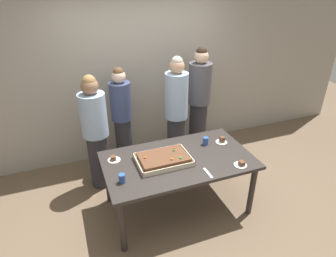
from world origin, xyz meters
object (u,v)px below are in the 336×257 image
Objects in this scene: plated_slice_near_left at (241,164)px; plated_slice_near_right at (222,141)px; person_green_shirt_behind at (96,132)px; person_far_right_suit at (199,102)px; drink_cup_middle at (206,141)px; sheet_cake at (163,159)px; party_table at (178,165)px; person_serving_front at (176,115)px; person_striped_tie_right at (122,118)px; cake_server_utensil at (208,173)px; plated_slice_far_left at (114,159)px; drink_cup_nearest at (122,178)px.

plated_slice_near_left is 1.00× the size of plated_slice_near_right.
person_far_right_suit is (1.64, 0.26, 0.08)m from person_green_shirt_behind.
sheet_cake is at bearing -164.04° from drink_cup_middle.
plated_slice_near_left is 0.08× the size of person_far_right_suit.
person_serving_front is (0.30, 0.81, 0.26)m from party_table.
plated_slice_near_left is at bearing 35.26° from person_far_right_suit.
person_striped_tie_right is (-1.03, 1.55, 0.07)m from plated_slice_near_left.
plated_slice_near_right is 1.50× the size of drink_cup_middle.
plated_slice_near_left is at bearing -0.33° from cake_server_utensil.
party_table is 11.76× the size of plated_slice_far_left.
cake_server_utensil is 0.11× the size of person_far_right_suit.
plated_slice_far_left is 1.50× the size of drink_cup_middle.
sheet_cake is 0.35× the size of person_far_right_suit.
cake_server_utensil is (-0.42, 0.00, -0.02)m from plated_slice_near_left.
person_green_shirt_behind is at bearing -38.65° from person_far_right_suit.
plated_slice_far_left reaches higher than party_table.
cake_server_utensil is at bearing -132.00° from plated_slice_near_right.
party_table is 1.25m from person_striped_tie_right.
plated_slice_far_left reaches higher than cake_server_utensil.
drink_cup_middle is (-0.16, 0.57, 0.03)m from plated_slice_near_left.
plated_slice_near_left is at bearing 22.65° from person_striped_tie_right.
drink_cup_nearest reaches higher than plated_slice_far_left.
person_green_shirt_behind reaches higher than drink_cup_nearest.
person_far_right_suit is at bearing 75.30° from person_striped_tie_right.
person_serving_front is (1.03, 0.57, 0.16)m from plated_slice_far_left.
person_far_right_suit reaches higher than plated_slice_near_right.
person_green_shirt_behind is at bearing 130.66° from cake_server_utensil.
sheet_cake reaches higher than plated_slice_near_left.
person_serving_front is (0.49, 0.80, 0.14)m from sheet_cake.
cake_server_utensil is at bearing -114.62° from drink_cup_middle.
plated_slice_near_right is (0.86, 0.15, -0.02)m from sheet_cake.
party_table is at bearing -18.38° from plated_slice_far_left.
plated_slice_far_left is 0.09× the size of person_serving_front.
drink_cup_middle is 0.06× the size of person_serving_front.
drink_cup_nearest is 1.99m from person_far_right_suit.
person_green_shirt_behind is at bearing 128.48° from sheet_cake.
plated_slice_far_left is 0.99m from person_striped_tie_right.
person_serving_front reaches higher than plated_slice_near_left.
sheet_cake is 0.36× the size of person_serving_front.
person_striped_tie_right is (-0.71, 0.36, -0.09)m from person_serving_front.
drink_cup_nearest is 1.03m from person_green_shirt_behind.
drink_cup_middle is at bearing 22.70° from party_table.
party_table is 0.43m from cake_server_utensil.
plated_slice_far_left is at bearing -27.49° from person_green_shirt_behind.
person_serving_front is at bearing 44.58° from drink_cup_nearest.
person_striped_tie_right is at bearing 77.19° from drink_cup_nearest.
plated_slice_near_left is 1.24m from person_serving_front.
person_striped_tie_right is (-0.41, 1.17, 0.17)m from party_table.
plated_slice_near_right reaches higher than plated_slice_far_left.
drink_cup_nearest is 0.06× the size of person_green_shirt_behind.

